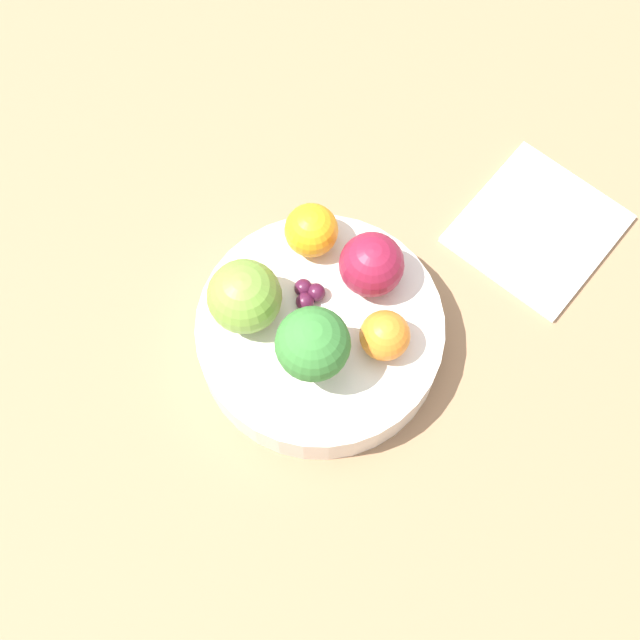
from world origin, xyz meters
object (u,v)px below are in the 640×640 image
(orange_back, at_px, (386,333))
(napkin, at_px, (538,229))
(orange_front, at_px, (311,230))
(apple_red, at_px, (372,265))
(apple_green, at_px, (244,297))
(broccoli, at_px, (313,345))
(grape_cluster, at_px, (308,294))
(bowl, at_px, (320,334))

(orange_back, xyz_separation_m, napkin, (-0.16, 0.09, -0.06))
(orange_front, relative_size, napkin, 0.27)
(napkin, bearing_deg, orange_front, -61.87)
(apple_red, relative_size, orange_front, 1.19)
(apple_green, height_order, orange_front, apple_green)
(broccoli, xyz_separation_m, grape_cluster, (-0.05, -0.02, -0.04))
(broccoli, bearing_deg, orange_back, 127.33)
(apple_green, bearing_deg, broccoli, 68.20)
(orange_front, bearing_deg, apple_red, 74.24)
(bowl, distance_m, orange_back, 0.07)
(orange_front, xyz_separation_m, napkin, (-0.09, 0.18, -0.06))
(grape_cluster, xyz_separation_m, napkin, (-0.14, 0.16, -0.04))
(napkin, bearing_deg, apple_red, -47.82)
(apple_green, bearing_deg, napkin, 129.39)
(orange_front, bearing_deg, napkin, 118.13)
(apple_green, relative_size, orange_front, 1.33)
(orange_back, distance_m, napkin, 0.19)
(napkin, bearing_deg, orange_back, -30.77)
(apple_red, height_order, napkin, apple_red)
(apple_red, distance_m, orange_back, 0.06)
(bowl, height_order, orange_front, orange_front)
(apple_green, distance_m, orange_back, 0.11)
(bowl, xyz_separation_m, apple_green, (0.01, -0.06, 0.05))
(orange_front, bearing_deg, broccoli, 19.56)
(bowl, bearing_deg, broccoli, 9.56)
(apple_green, xyz_separation_m, orange_front, (-0.07, 0.03, -0.01))
(bowl, xyz_separation_m, broccoli, (0.03, 0.01, 0.06))
(apple_green, bearing_deg, bowl, 97.27)
(orange_front, bearing_deg, orange_back, 52.01)
(bowl, relative_size, grape_cluster, 7.71)
(orange_front, xyz_separation_m, orange_back, (0.06, 0.08, -0.00))
(apple_red, relative_size, apple_green, 0.89)
(apple_green, xyz_separation_m, grape_cluster, (-0.03, 0.04, -0.02))
(apple_green, height_order, grape_cluster, apple_green)
(bowl, bearing_deg, orange_front, -155.86)
(orange_front, bearing_deg, bowl, 24.14)
(bowl, distance_m, grape_cluster, 0.04)
(napkin, bearing_deg, grape_cluster, -48.98)
(grape_cluster, distance_m, napkin, 0.22)
(apple_red, xyz_separation_m, napkin, (-0.11, 0.12, -0.06))
(apple_red, bearing_deg, apple_green, -55.08)
(bowl, height_order, apple_red, apple_red)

